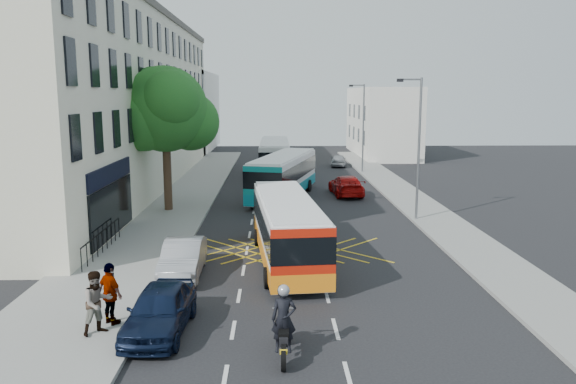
{
  "coord_description": "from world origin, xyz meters",
  "views": [
    {
      "loc": [
        -1.91,
        -19.49,
        7.24
      ],
      "look_at": [
        -1.18,
        9.35,
        2.2
      ],
      "focal_mm": 35.0,
      "sensor_mm": 36.0,
      "label": 1
    }
  ],
  "objects": [
    {
      "name": "distant_car_silver",
      "position": [
        4.67,
        37.06,
        0.61
      ],
      "size": [
        1.88,
        3.75,
        1.22
      ],
      "primitive_type": "imported",
      "rotation": [
        0.0,
        0.0,
        3.02
      ],
      "color": "#999CA0",
      "rests_on": "ground"
    },
    {
      "name": "terrace_far",
      "position": [
        -14.0,
        55.0,
        5.0
      ],
      "size": [
        8.0,
        20.0,
        10.0
      ],
      "primitive_type": "cube",
      "color": "silver",
      "rests_on": "ground"
    },
    {
      "name": "pavement_right",
      "position": [
        7.5,
        15.0,
        0.07
      ],
      "size": [
        3.0,
        70.0,
        0.15
      ],
      "primitive_type": "cube",
      "color": "gray",
      "rests_on": "ground"
    },
    {
      "name": "motorbike",
      "position": [
        -1.65,
        -4.82,
        0.99
      ],
      "size": [
        0.71,
        2.38,
        2.11
      ],
      "rotation": [
        0.0,
        0.0,
        -0.03
      ],
      "color": "black",
      "rests_on": "ground"
    },
    {
      "name": "bus_far",
      "position": [
        -1.85,
        31.03,
        1.64
      ],
      "size": [
        2.84,
        11.11,
        3.12
      ],
      "rotation": [
        0.0,
        0.0,
        -0.01
      ],
      "color": "silver",
      "rests_on": "ground"
    },
    {
      "name": "pavement_left",
      "position": [
        -8.5,
        15.0,
        0.07
      ],
      "size": [
        5.0,
        70.0,
        0.15
      ],
      "primitive_type": "cube",
      "color": "gray",
      "rests_on": "ground"
    },
    {
      "name": "street_tree",
      "position": [
        -8.51,
        14.97,
        6.29
      ],
      "size": [
        6.3,
        5.7,
        8.8
      ],
      "color": "#382619",
      "rests_on": "pavement_left"
    },
    {
      "name": "red_hatchback",
      "position": [
        3.32,
        20.52,
        0.72
      ],
      "size": [
        2.33,
        5.08,
        1.44
      ],
      "primitive_type": "imported",
      "rotation": [
        0.0,
        0.0,
        3.21
      ],
      "color": "#A10806",
      "rests_on": "ground"
    },
    {
      "name": "terrace_main",
      "position": [
        -14.0,
        24.49,
        6.76
      ],
      "size": [
        8.3,
        45.0,
        13.5
      ],
      "color": "beige",
      "rests_on": "ground"
    },
    {
      "name": "parked_car_silver",
      "position": [
        -5.6,
        2.46,
        0.72
      ],
      "size": [
        1.59,
        4.37,
        1.43
      ],
      "primitive_type": "imported",
      "rotation": [
        0.0,
        0.0,
        0.02
      ],
      "color": "#929399",
      "rests_on": "ground"
    },
    {
      "name": "building_right",
      "position": [
        11.0,
        48.0,
        4.0
      ],
      "size": [
        6.0,
        18.0,
        8.0
      ],
      "primitive_type": "cube",
      "color": "silver",
      "rests_on": "ground"
    },
    {
      "name": "parked_car_blue",
      "position": [
        -5.43,
        -3.09,
        0.73
      ],
      "size": [
        1.93,
        4.37,
        1.46
      ],
      "primitive_type": "imported",
      "rotation": [
        0.0,
        0.0,
        -0.05
      ],
      "color": "black",
      "rests_on": "ground"
    },
    {
      "name": "lamp_near",
      "position": [
        6.2,
        12.0,
        4.62
      ],
      "size": [
        1.45,
        0.15,
        8.0
      ],
      "color": "slate",
      "rests_on": "pavement_right"
    },
    {
      "name": "ground",
      "position": [
        0.0,
        0.0,
        0.0
      ],
      "size": [
        120.0,
        120.0,
        0.0
      ],
      "primitive_type": "plane",
      "color": "black",
      "rests_on": "ground"
    },
    {
      "name": "lamp_far",
      "position": [
        6.2,
        32.0,
        4.62
      ],
      "size": [
        1.45,
        0.15,
        8.0
      ],
      "color": "slate",
      "rests_on": "pavement_right"
    },
    {
      "name": "bus_near",
      "position": [
        -1.35,
        4.22,
        1.48
      ],
      "size": [
        3.23,
        10.18,
        2.81
      ],
      "rotation": [
        0.0,
        0.0,
        0.09
      ],
      "color": "silver",
      "rests_on": "ground"
    },
    {
      "name": "bus_mid",
      "position": [
        -1.24,
        19.63,
        1.6
      ],
      "size": [
        5.21,
        11.09,
        3.04
      ],
      "rotation": [
        0.0,
        0.0,
        -0.26
      ],
      "color": "silver",
      "rests_on": "ground"
    },
    {
      "name": "pedestrian_near",
      "position": [
        -7.19,
        -3.48,
        1.12
      ],
      "size": [
        1.19,
        1.18,
        1.94
      ],
      "primitive_type": "imported",
      "rotation": [
        0.0,
        0.0,
        0.73
      ],
      "color": "gray",
      "rests_on": "pavement_left"
    },
    {
      "name": "pedestrian_far",
      "position": [
        -7.0,
        -2.77,
        1.14
      ],
      "size": [
        1.18,
        1.13,
        1.97
      ],
      "primitive_type": "imported",
      "rotation": [
        0.0,
        0.0,
        2.41
      ],
      "color": "gray",
      "rests_on": "pavement_left"
    },
    {
      "name": "railings",
      "position": [
        -9.7,
        5.3,
        0.72
      ],
      "size": [
        0.08,
        5.6,
        1.14
      ],
      "primitive_type": null,
      "color": "black",
      "rests_on": "pavement_left"
    },
    {
      "name": "distant_car_grey",
      "position": [
        0.01,
        41.25,
        0.73
      ],
      "size": [
        2.72,
        5.38,
        1.46
      ],
      "primitive_type": "imported",
      "rotation": [
        0.0,
        0.0,
        0.06
      ],
      "color": "#47494F",
      "rests_on": "ground"
    }
  ]
}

